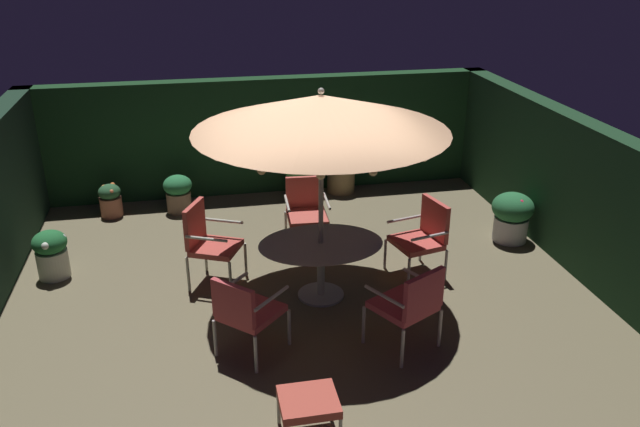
{
  "coord_description": "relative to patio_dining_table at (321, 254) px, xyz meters",
  "views": [
    {
      "loc": [
        -1.12,
        -6.64,
        4.03
      ],
      "look_at": [
        0.22,
        0.07,
        1.06
      ],
      "focal_mm": 36.28,
      "sensor_mm": 36.0,
      "label": 1
    }
  ],
  "objects": [
    {
      "name": "ground_plane",
      "position": [
        -0.22,
        -0.02,
        -0.58
      ],
      "size": [
        7.58,
        7.7,
        0.02
      ],
      "primitive_type": "cube",
      "color": "brown"
    },
    {
      "name": "hedge_backdrop_rear",
      "position": [
        -0.22,
        3.68,
        0.39
      ],
      "size": [
        7.58,
        0.3,
        1.91
      ],
      "primitive_type": "cube",
      "color": "#16371C",
      "rests_on": "ground_plane"
    },
    {
      "name": "hedge_backdrop_right",
      "position": [
        3.42,
        -0.02,
        0.39
      ],
      "size": [
        0.3,
        7.7,
        1.91
      ],
      "primitive_type": "cube",
      "color": "#18351E",
      "rests_on": "ground_plane"
    },
    {
      "name": "patio_dining_table",
      "position": [
        0.0,
        0.0,
        0.0
      ],
      "size": [
        1.47,
        1.12,
        0.71
      ],
      "color": "#B2B4AD",
      "rests_on": "ground_plane"
    },
    {
      "name": "patio_umbrella",
      "position": [
        0.0,
        0.0,
        1.69
      ],
      "size": [
        2.82,
        2.82,
        2.54
      ],
      "color": "#B9B6A3",
      "rests_on": "ground_plane"
    },
    {
      "name": "patio_chair_north",
      "position": [
        0.68,
        -1.25,
        -0.0
      ],
      "size": [
        0.81,
        0.8,
        0.96
      ],
      "color": "#BAAEA5",
      "rests_on": "ground_plane"
    },
    {
      "name": "patio_chair_northeast",
      "position": [
        1.39,
        0.33,
        -0.02
      ],
      "size": [
        0.7,
        0.72,
        0.97
      ],
      "color": "#B9AEAC",
      "rests_on": "ground_plane"
    },
    {
      "name": "patio_chair_east",
      "position": [
        0.08,
        1.42,
        -0.02
      ],
      "size": [
        0.61,
        0.65,
        0.95
      ],
      "color": "#B9B2A5",
      "rests_on": "ground_plane"
    },
    {
      "name": "patio_chair_southeast",
      "position": [
        -1.3,
        0.61,
        0.03
      ],
      "size": [
        0.76,
        0.75,
        1.04
      ],
      "color": "#B4B7A4",
      "rests_on": "ground_plane"
    },
    {
      "name": "patio_chair_south",
      "position": [
        -0.98,
        -1.02,
        -0.03
      ],
      "size": [
        0.81,
        0.82,
        0.92
      ],
      "color": "#B3AEA7",
      "rests_on": "ground_plane"
    },
    {
      "name": "ottoman_footrest",
      "position": [
        -0.57,
        -2.32,
        -0.21
      ],
      "size": [
        0.5,
        0.45,
        0.41
      ],
      "color": "#B4B4A5",
      "rests_on": "ground_plane"
    },
    {
      "name": "potted_plant_back_center",
      "position": [
        1.01,
        3.32,
        -0.18
      ],
      "size": [
        0.54,
        0.54,
        0.72
      ],
      "color": "olive",
      "rests_on": "ground_plane"
    },
    {
      "name": "potted_plant_left_far",
      "position": [
        -1.68,
        2.98,
        -0.25
      ],
      "size": [
        0.44,
        0.44,
        0.6
      ],
      "color": "#82644F",
      "rests_on": "ground_plane"
    },
    {
      "name": "potted_plant_back_right",
      "position": [
        0.27,
        3.1,
        -0.17
      ],
      "size": [
        0.51,
        0.51,
        0.71
      ],
      "color": "#82694D",
      "rests_on": "ground_plane"
    },
    {
      "name": "potted_plant_right_far",
      "position": [
        2.95,
        0.99,
        -0.18
      ],
      "size": [
        0.58,
        0.58,
        0.71
      ],
      "color": "silver",
      "rests_on": "ground_plane"
    },
    {
      "name": "potted_plant_left_near",
      "position": [
        -2.71,
        3.01,
        -0.3
      ],
      "size": [
        0.33,
        0.33,
        0.51
      ],
      "color": "#A15D46",
      "rests_on": "ground_plane"
    },
    {
      "name": "potted_plant_right_near",
      "position": [
        -3.24,
        1.13,
        -0.23
      ],
      "size": [
        0.43,
        0.44,
        0.63
      ],
      "color": "beige",
      "rests_on": "ground_plane"
    }
  ]
}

